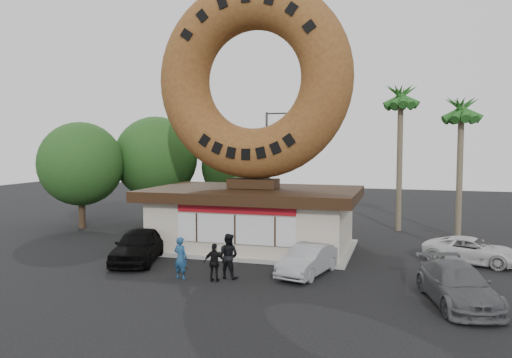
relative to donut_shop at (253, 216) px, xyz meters
The scene contains 16 objects.
ground 6.24m from the donut_shop, 90.00° to the right, with size 90.00×90.00×0.00m, color black.
donut_shop is the anchor object (origin of this frame).
giant_donut 7.33m from the donut_shop, 90.00° to the left, with size 10.59×10.59×2.70m, color brown.
tree_west 12.15m from the donut_shop, 143.55° to the left, with size 6.00×6.00×7.65m.
tree_mid 10.12m from the donut_shop, 113.92° to the left, with size 5.20×5.20×6.63m.
tree_far 13.59m from the donut_shop, 166.94° to the left, with size 5.60×5.60×7.14m.
palm_near 12.83m from the donut_shop, 46.90° to the left, with size 2.60×2.60×9.75m.
palm_far 14.00m from the donut_shop, 30.64° to the left, with size 2.60×2.60×8.75m.
street_lamp 10.54m from the donut_shop, 100.50° to the left, with size 2.11×0.20×8.00m.
person_left 6.87m from the donut_shop, 99.95° to the right, with size 0.65×0.43×1.78m, color navy.
person_center 6.14m from the donut_shop, 83.27° to the right, with size 0.93×0.72×1.91m, color black.
person_right 6.80m from the donut_shop, 86.90° to the right, with size 0.93×0.39×1.59m, color black.
car_black 6.43m from the donut_shop, 134.02° to the right, with size 1.89×4.71×1.60m, color black.
car_silver 6.08m from the donut_shop, 49.78° to the right, with size 1.38×3.95×1.30m, color #97979C.
car_grey 11.98m from the donut_shop, 35.90° to the right, with size 1.95×4.81×1.40m, color #595A5E.
car_white 11.02m from the donut_shop, ahead, with size 2.03×4.41×1.22m, color silver.
Camera 1 is at (7.75, -19.66, 5.70)m, focal length 35.00 mm.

